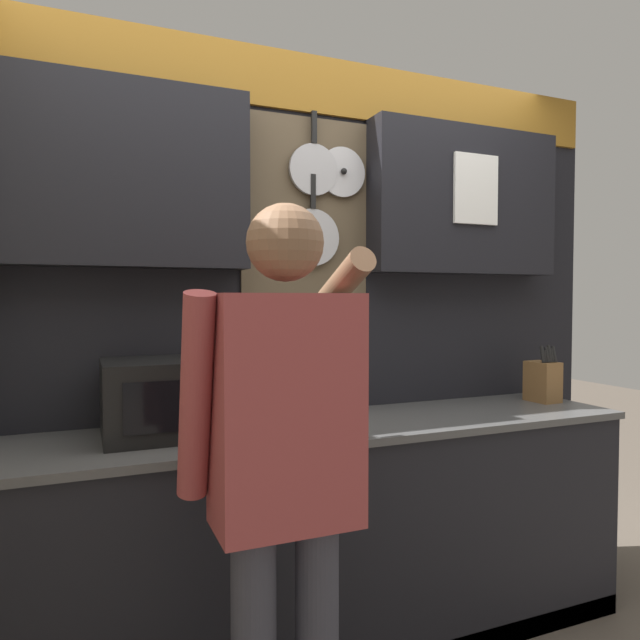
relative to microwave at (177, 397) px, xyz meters
name	(u,v)px	position (x,y,z in m)	size (l,w,h in m)	color
base_cabinet_counter	(340,535)	(0.64, -0.05, -0.60)	(2.52, 0.59, 0.92)	black
back_wall_unit	(317,273)	(0.65, 0.21, 0.48)	(3.09, 0.22, 2.49)	black
microwave	(177,397)	(0.00, 0.00, 0.00)	(0.52, 0.36, 0.28)	black
knife_block	(543,381)	(1.76, 0.00, -0.04)	(0.12, 0.16, 0.28)	brown
utensil_crock	(323,401)	(0.59, 0.00, -0.06)	(0.12, 0.12, 0.36)	white
person	(284,458)	(0.17, -0.71, -0.06)	(0.54, 0.62, 1.67)	#383842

